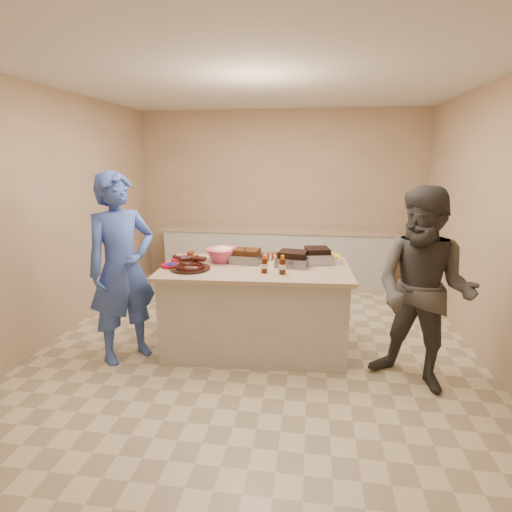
# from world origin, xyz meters

# --- Properties ---
(room) EXTENTS (4.50, 5.00, 2.70)m
(room) POSITION_xyz_m (0.00, 0.00, 0.00)
(room) COLOR tan
(room) RESTS_ON ground
(back_counter) EXTENTS (3.60, 0.64, 0.90)m
(back_counter) POSITION_xyz_m (0.00, 2.20, 0.45)
(back_counter) COLOR beige
(back_counter) RESTS_ON ground
(island) EXTENTS (1.94, 1.10, 0.90)m
(island) POSITION_xyz_m (-0.02, -0.11, 0.00)
(island) COLOR beige
(island) RESTS_ON ground
(rib_platter) EXTENTS (0.48, 0.48, 0.16)m
(rib_platter) POSITION_xyz_m (-0.64, -0.29, 0.90)
(rib_platter) COLOR #3F1009
(rib_platter) RESTS_ON island
(pulled_pork_tray) EXTENTS (0.34, 0.27, 0.09)m
(pulled_pork_tray) POSITION_xyz_m (-0.13, 0.04, 0.90)
(pulled_pork_tray) COLOR #47230F
(pulled_pork_tray) RESTS_ON island
(brisket_tray) EXTENTS (0.35, 0.31, 0.10)m
(brisket_tray) POSITION_xyz_m (0.36, -0.02, 0.90)
(brisket_tray) COLOR black
(brisket_tray) RESTS_ON island
(roasting_pan) EXTENTS (0.33, 0.33, 0.11)m
(roasting_pan) POSITION_xyz_m (0.60, 0.15, 0.90)
(roasting_pan) COLOR gray
(roasting_pan) RESTS_ON island
(coleslaw_bowl) EXTENTS (0.37, 0.37, 0.24)m
(coleslaw_bowl) POSITION_xyz_m (-0.39, 0.06, 0.90)
(coleslaw_bowl) COLOR #D0416C
(coleslaw_bowl) RESTS_ON island
(sausage_plate) EXTENTS (0.31, 0.31, 0.05)m
(sausage_plate) POSITION_xyz_m (0.17, 0.22, 0.90)
(sausage_plate) COLOR silver
(sausage_plate) RESTS_ON island
(mac_cheese_dish) EXTENTS (0.32, 0.24, 0.08)m
(mac_cheese_dish) POSITION_xyz_m (0.68, 0.20, 0.90)
(mac_cheese_dish) COLOR #FBA30E
(mac_cheese_dish) RESTS_ON island
(bbq_bottle_a) EXTENTS (0.06, 0.06, 0.17)m
(bbq_bottle_a) POSITION_xyz_m (0.10, -0.31, 0.90)
(bbq_bottle_a) COLOR #3A1505
(bbq_bottle_a) RESTS_ON island
(bbq_bottle_b) EXTENTS (0.06, 0.06, 0.18)m
(bbq_bottle_b) POSITION_xyz_m (0.27, -0.32, 0.90)
(bbq_bottle_b) COLOR #3A1505
(bbq_bottle_b) RESTS_ON island
(mustard_bottle) EXTENTS (0.05, 0.05, 0.12)m
(mustard_bottle) POSITION_xyz_m (-0.25, 0.07, 0.90)
(mustard_bottle) COLOR yellow
(mustard_bottle) RESTS_ON island
(sauce_bowl) EXTENTS (0.13, 0.05, 0.13)m
(sauce_bowl) POSITION_xyz_m (-0.01, 0.05, 0.90)
(sauce_bowl) COLOR silver
(sauce_bowl) RESTS_ON island
(plate_stack_large) EXTENTS (0.27, 0.27, 0.03)m
(plate_stack_large) POSITION_xyz_m (-0.81, 0.03, 0.90)
(plate_stack_large) COLOR #A30817
(plate_stack_large) RESTS_ON island
(plate_stack_small) EXTENTS (0.21, 0.21, 0.03)m
(plate_stack_small) POSITION_xyz_m (-0.86, -0.23, 0.90)
(plate_stack_small) COLOR #A30817
(plate_stack_small) RESTS_ON island
(plastic_cup) EXTENTS (0.09, 0.09, 0.09)m
(plastic_cup) POSITION_xyz_m (-0.75, 0.11, 0.90)
(plastic_cup) COLOR #903F1A
(plastic_cup) RESTS_ON island
(basket_stack) EXTENTS (0.21, 0.17, 0.09)m
(basket_stack) POSITION_xyz_m (-0.24, 0.28, 0.90)
(basket_stack) COLOR #A30817
(basket_stack) RESTS_ON island
(guest_blue) EXTENTS (1.84, 1.72, 0.44)m
(guest_blue) POSITION_xyz_m (-1.26, -0.46, 0.00)
(guest_blue) COLOR #3C59B9
(guest_blue) RESTS_ON ground
(guest_gray) EXTENTS (1.67, 1.93, 0.66)m
(guest_gray) POSITION_xyz_m (1.48, -0.59, 0.00)
(guest_gray) COLOR #494742
(guest_gray) RESTS_ON ground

